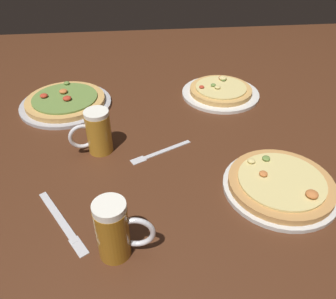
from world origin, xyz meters
TOP-DOWN VIEW (x-y plane):
  - ground_plane at (0.00, 0.00)m, footprint 2.40×2.40m
  - pizza_plate_near at (0.28, -0.18)m, footprint 0.30×0.30m
  - pizza_plate_far at (-0.35, 0.34)m, footprint 0.34×0.34m
  - pizza_plate_side at (0.25, 0.36)m, footprint 0.30×0.30m
  - beer_mug_dark at (-0.21, 0.04)m, footprint 0.13×0.07m
  - beer_mug_amber at (-0.15, -0.34)m, footprint 0.13×0.07m
  - fork_left at (-0.03, 0.01)m, footprint 0.19×0.11m
  - knife_spare at (-0.28, -0.24)m, footprint 0.15×0.22m

SIDE VIEW (x-z plane):
  - ground_plane at x=0.00m, z-range -0.03..0.00m
  - fork_left at x=-0.03m, z-range 0.00..0.01m
  - knife_spare at x=-0.28m, z-range 0.00..0.01m
  - pizza_plate_side at x=0.25m, z-range -0.01..0.04m
  - pizza_plate_far at x=-0.35m, z-range -0.01..0.04m
  - pizza_plate_near at x=0.28m, z-range -0.01..0.04m
  - beer_mug_dark at x=-0.21m, z-range 0.00..0.14m
  - beer_mug_amber at x=-0.15m, z-range 0.00..0.15m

